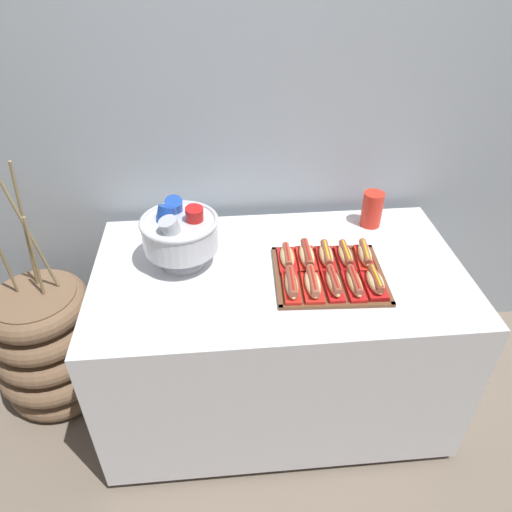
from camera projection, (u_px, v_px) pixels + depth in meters
ground_plane at (274, 395)px, 2.27m from camera, size 10.00×10.00×0.00m
back_wall at (266, 87)px, 1.91m from camera, size 6.00×0.10×2.60m
buffet_table at (276, 336)px, 2.03m from camera, size 1.42×0.80×0.77m
floor_vase at (51, 344)px, 2.16m from camera, size 0.52×0.52×1.17m
serving_tray at (329, 276)px, 1.78m from camera, size 0.42×0.38×0.01m
hot_dog_0 at (292, 285)px, 1.69m from camera, size 0.07×0.18×0.06m
hot_dog_1 at (313, 284)px, 1.69m from camera, size 0.08×0.18×0.06m
hot_dog_2 at (333, 283)px, 1.69m from camera, size 0.06×0.17×0.06m
hot_dog_3 at (354, 283)px, 1.70m from camera, size 0.06×0.17×0.06m
hot_dog_4 at (375, 282)px, 1.70m from camera, size 0.07×0.15×0.06m
hot_dog_5 at (287, 258)px, 1.82m from camera, size 0.07×0.16×0.05m
hot_dog_6 at (307, 256)px, 1.82m from camera, size 0.07×0.17×0.06m
hot_dog_7 at (326, 256)px, 1.83m from camera, size 0.07×0.17×0.06m
hot_dog_8 at (345, 256)px, 1.83m from camera, size 0.07×0.16×0.06m
hot_dog_9 at (365, 255)px, 1.83m from camera, size 0.08×0.17×0.06m
punch_bowl at (180, 232)px, 1.77m from camera, size 0.29×0.29×0.25m
cup_stack at (372, 209)px, 2.03m from camera, size 0.09×0.09×0.15m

